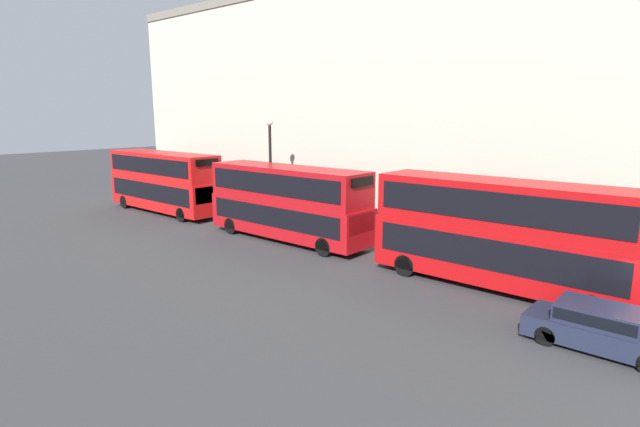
# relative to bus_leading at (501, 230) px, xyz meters

# --- Properties ---
(bus_leading) EXTENTS (2.59, 10.85, 4.59)m
(bus_leading) POSITION_rel_bus_leading_xyz_m (0.00, 0.00, 0.00)
(bus_leading) COLOR #B20C0F
(bus_leading) RESTS_ON ground
(bus_second_in_queue) EXTENTS (2.59, 10.68, 4.31)m
(bus_second_in_queue) POSITION_rel_bus_leading_xyz_m (0.00, 12.43, -0.15)
(bus_second_in_queue) COLOR #A80F14
(bus_second_in_queue) RESTS_ON ground
(bus_third_in_queue) EXTENTS (2.59, 10.87, 4.46)m
(bus_third_in_queue) POSITION_rel_bus_leading_xyz_m (0.00, 25.24, -0.07)
(bus_third_in_queue) COLOR red
(bus_third_in_queue) RESTS_ON ground
(car_dark_sedan) EXTENTS (1.82, 4.40, 1.42)m
(car_dark_sedan) POSITION_rel_bus_leading_xyz_m (-3.40, -4.58, -1.77)
(car_dark_sedan) COLOR #1E2338
(car_dark_sedan) RESTS_ON ground
(street_lamp) EXTENTS (0.44, 0.44, 6.97)m
(street_lamp) POSITION_rel_bus_leading_xyz_m (1.60, 15.46, 1.74)
(street_lamp) COLOR black
(street_lamp) RESTS_ON ground
(pedestrian) EXTENTS (0.36, 0.36, 1.81)m
(pedestrian) POSITION_rel_bus_leading_xyz_m (2.62, 27.81, -1.68)
(pedestrian) COLOR #26262D
(pedestrian) RESTS_ON ground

